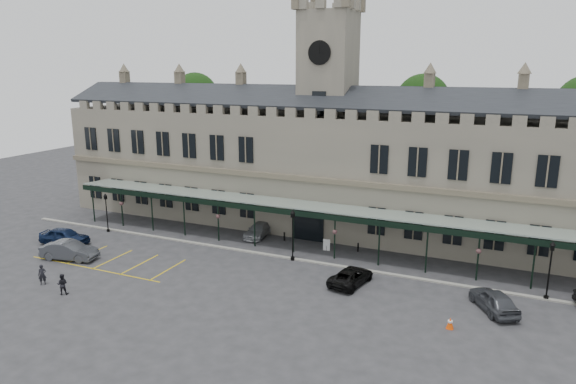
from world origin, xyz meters
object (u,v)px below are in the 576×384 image
at_px(car_right_a, 494,300).
at_px(person_b, 62,284).
at_px(sign_board, 327,245).
at_px(car_taxi, 259,230).
at_px(station_building, 326,167).
at_px(lamp_post_left, 106,209).
at_px(car_van, 351,276).
at_px(lamp_post_mid, 293,231).
at_px(car_left_b, 69,250).
at_px(car_left_a, 65,236).
at_px(lamp_post_right, 550,265).
at_px(person_a, 42,275).
at_px(clock_tower, 328,103).
at_px(traffic_cone, 450,323).

distance_m(car_right_a, person_b, 31.52).
height_order(car_right_a, person_b, person_b).
distance_m(sign_board, car_taxi, 7.76).
bearing_deg(station_building, lamp_post_left, -151.50).
xyz_separation_m(car_van, car_right_a, (10.51, -0.33, 0.14)).
distance_m(sign_board, person_b, 22.65).
bearing_deg(car_van, car_right_a, -170.46).
xyz_separation_m(lamp_post_mid, car_van, (6.24, -2.86, -2.12)).
xyz_separation_m(car_left_b, person_b, (5.20, -5.62, -0.02)).
bearing_deg(lamp_post_left, station_building, 28.50).
distance_m(car_left_a, car_right_a, 38.55).
bearing_deg(sign_board, lamp_post_mid, -125.57).
bearing_deg(lamp_post_left, car_taxi, 18.31).
relative_size(lamp_post_right, car_taxi, 1.00).
bearing_deg(sign_board, car_taxi, 164.28).
height_order(lamp_post_mid, sign_board, lamp_post_mid).
bearing_deg(person_b, station_building, -148.49).
relative_size(station_building, car_left_a, 12.48).
height_order(lamp_post_left, person_a, lamp_post_left).
height_order(lamp_post_mid, car_left_a, lamp_post_mid).
xyz_separation_m(station_building, person_b, (-12.30, -24.05, -5.66)).
xyz_separation_m(car_right_a, person_b, (-29.81, -10.25, 0.03)).
xyz_separation_m(clock_tower, car_taxi, (-5.00, -6.00, -12.45)).
bearing_deg(lamp_post_mid, car_left_a, -166.89).
relative_size(lamp_post_mid, car_right_a, 1.01).
distance_m(car_van, car_right_a, 10.51).
relative_size(station_building, car_taxi, 13.19).
bearing_deg(car_van, lamp_post_left, 5.88).
distance_m(car_right_a, person_a, 34.03).
relative_size(car_van, person_a, 2.80).
relative_size(lamp_post_mid, car_taxi, 1.02).
relative_size(lamp_post_left, traffic_cone, 5.26).
height_order(traffic_cone, person_b, person_b).
bearing_deg(car_left_a, station_building, -62.71).
relative_size(car_left_a, car_right_a, 1.05).
distance_m(sign_board, car_left_b, 23.16).
xyz_separation_m(station_building, person_a, (-15.15, -23.38, -5.65)).
distance_m(lamp_post_right, car_left_b, 39.37).
height_order(car_van, car_right_a, car_right_a).
relative_size(lamp_post_mid, car_left_b, 0.93).
distance_m(car_left_a, car_taxi, 18.75).
xyz_separation_m(lamp_post_mid, traffic_cone, (14.28, -7.07, -2.38)).
xyz_separation_m(lamp_post_right, traffic_cone, (-5.95, -7.31, -2.31)).
relative_size(lamp_post_left, person_a, 2.49).
bearing_deg(car_taxi, sign_board, -11.05).
bearing_deg(car_left_a, person_a, -152.22).
xyz_separation_m(station_building, car_right_a, (17.51, -13.80, -5.69)).
xyz_separation_m(station_building, car_van, (7.00, -13.47, -5.83)).
relative_size(traffic_cone, car_left_b, 0.15).
relative_size(station_building, sign_board, 54.31).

